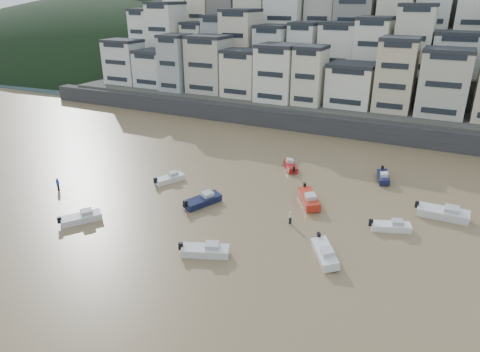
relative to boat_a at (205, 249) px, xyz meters
The scene contains 16 objects.
sea_strip 174.49m from the boat_a, 133.37° to the left, with size 340.00×340.00×0.00m, color #475966.
harbor_wall 46.86m from the boat_a, 89.77° to the left, with size 140.00×3.00×3.50m, color #38383A.
hillside 87.69m from the boat_a, 86.75° to the left, with size 141.04×66.00×50.00m.
headland 156.96m from the boat_a, 131.89° to the left, with size 216.00×135.00×53.33m.
boat_a is the anchor object (origin of this frame).
boat_b 12.09m from the boat_a, 23.54° to the left, with size 5.56×1.82×1.52m, color silver, non-canonical shape.
boat_c 11.57m from the boat_a, 122.18° to the left, with size 5.55×1.82×1.51m, color #12173A, non-canonical shape.
boat_d 21.22m from the boat_a, 40.15° to the left, with size 4.76×1.56×1.30m, color white, non-canonical shape.
boat_e 17.19m from the boat_a, 70.42° to the left, with size 6.21×2.03×1.69m, color #B42716, non-canonical shape.
boat_f 19.94m from the boat_a, 135.36° to the left, with size 4.76×1.56×1.30m, color white, non-canonical shape.
boat_g 28.83m from the boat_a, 42.32° to the left, with size 6.28×2.06×1.71m, color silver, non-canonical shape.
boat_h 26.34m from the boat_a, 90.87° to the left, with size 4.80×1.57×1.31m, color #A91414, non-canonical shape.
boat_i 30.93m from the boat_a, 64.95° to the left, with size 4.97×1.63×1.36m, color #12163A, non-canonical shape.
boat_j 16.63m from the boat_a, behind, with size 5.00×1.64×1.36m, color silver, non-canonical shape.
person_blue 26.70m from the boat_a, 169.28° to the left, with size 0.44×0.44×1.74m, color blue, non-canonical shape.
person_pink 11.51m from the boat_a, 61.62° to the left, with size 0.44×0.44×1.74m, color beige, non-canonical shape.
Camera 1 is at (29.44, -13.63, 24.44)m, focal length 32.00 mm.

